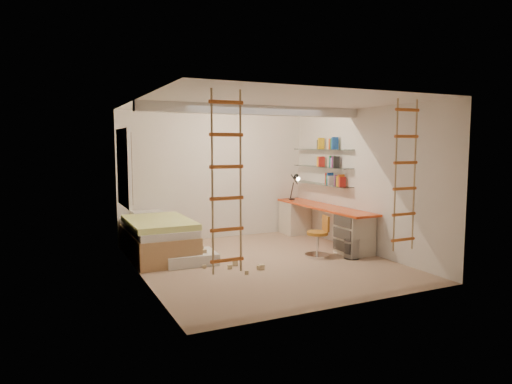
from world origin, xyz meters
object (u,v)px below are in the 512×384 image
play_platform (187,255)px  swivel_chair (318,242)px  bed (157,237)px  desk (322,223)px

play_platform → swivel_chair: bearing=-14.0°
bed → play_platform: bearing=-65.8°
desk → play_platform: desk is taller
bed → swivel_chair: swivel_chair is taller
bed → play_platform: bed is taller
desk → play_platform: bearing=-172.9°
bed → swivel_chair: size_ratio=2.79×
bed → swivel_chair: 2.83m
bed → play_platform: 0.81m
swivel_chair → play_platform: (-2.20, 0.55, -0.12)m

